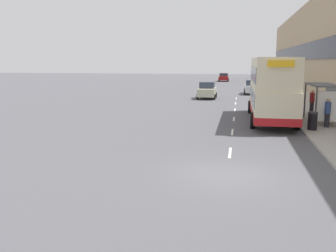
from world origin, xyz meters
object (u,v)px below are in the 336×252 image
at_px(car_1, 207,90).
at_px(car_2, 224,77).
at_px(car_0, 252,87).
at_px(litter_bin, 313,121).
at_px(pedestrian_1, 327,113).
at_px(pedestrian_2, 312,101).
at_px(bus_shelter, 326,96).
at_px(double_decker_bus_near, 271,88).

height_order(car_1, car_2, car_1).
xyz_separation_m(car_0, litter_bin, (2.67, -25.64, -0.21)).
height_order(pedestrian_1, pedestrian_2, pedestrian_2).
bearing_deg(pedestrian_1, car_2, 98.78).
bearing_deg(pedestrian_2, bus_shelter, -89.77).
distance_m(double_decker_bus_near, pedestrian_1, 4.41).
bearing_deg(car_1, pedestrian_2, 127.00).
distance_m(bus_shelter, pedestrian_2, 4.44).
xyz_separation_m(pedestrian_1, pedestrian_2, (0.19, 6.11, 0.04)).
distance_m(car_1, pedestrian_1, 20.00).
bearing_deg(pedestrian_1, double_decker_bus_near, 136.91).
relative_size(bus_shelter, car_2, 0.95).
xyz_separation_m(car_0, car_2, (-4.82, 30.49, -0.04)).
xyz_separation_m(car_1, litter_bin, (7.74, -19.02, -0.23)).
relative_size(car_0, car_2, 1.03).
distance_m(bus_shelter, car_0, 23.21).
bearing_deg(pedestrian_2, car_2, 100.07).
height_order(bus_shelter, car_0, bus_shelter).
relative_size(double_decker_bus_near, car_0, 2.38).
distance_m(double_decker_bus_near, car_0, 21.77).
xyz_separation_m(double_decker_bus_near, pedestrian_2, (3.28, 3.22, -1.21)).
xyz_separation_m(pedestrian_2, litter_bin, (-1.20, -7.15, -0.40)).
bearing_deg(pedestrian_1, bus_shelter, 83.14).
distance_m(car_1, pedestrian_2, 14.87).
distance_m(car_1, car_2, 37.11).
distance_m(double_decker_bus_near, car_2, 52.50).
relative_size(bus_shelter, pedestrian_1, 2.39).
relative_size(double_decker_bus_near, pedestrian_1, 6.14).
xyz_separation_m(bus_shelter, car_1, (-8.97, 16.24, -0.98)).
bearing_deg(double_decker_bus_near, bus_shelter, -19.25).
height_order(bus_shelter, car_1, bus_shelter).
distance_m(bus_shelter, pedestrian_1, 1.94).
bearing_deg(car_0, car_1, -127.46).
bearing_deg(bus_shelter, double_decker_bus_near, 160.75).
bearing_deg(car_1, double_decker_bus_near, 110.59).
xyz_separation_m(car_1, pedestrian_1, (8.76, -17.98, 0.14)).
distance_m(double_decker_bus_near, pedestrian_2, 4.75).
distance_m(bus_shelter, litter_bin, 3.26).
bearing_deg(double_decker_bus_near, pedestrian_2, 44.47).
xyz_separation_m(car_0, pedestrian_1, (3.69, -24.60, 0.16)).
relative_size(car_1, litter_bin, 3.97).
xyz_separation_m(bus_shelter, pedestrian_2, (-0.02, 4.37, -0.80)).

